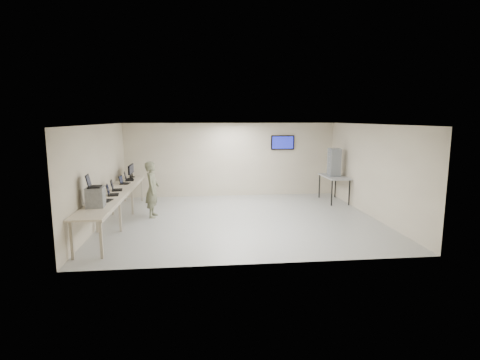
{
  "coord_description": "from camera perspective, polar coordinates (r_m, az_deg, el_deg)",
  "views": [
    {
      "loc": [
        -1.17,
        -10.75,
        2.97
      ],
      "look_at": [
        0.0,
        0.2,
        1.15
      ],
      "focal_mm": 28.0,
      "sensor_mm": 36.0,
      "label": 1
    }
  ],
  "objects": [
    {
      "name": "equipment_box",
      "position": [
        9.47,
        -21.17,
        -2.43
      ],
      "size": [
        0.43,
        0.48,
        0.47
      ],
      "primitive_type": "cube",
      "rotation": [
        0.0,
        0.0,
        0.08
      ],
      "color": "gray",
      "rests_on": "workbench"
    },
    {
      "name": "room",
      "position": [
        10.99,
        0.25,
        1.22
      ],
      "size": [
        8.01,
        7.01,
        2.81
      ],
      "color": "#B9B9B7",
      "rests_on": "ground"
    },
    {
      "name": "monitor_far",
      "position": [
        13.84,
        -16.16,
        1.59
      ],
      "size": [
        0.21,
        0.47,
        0.47
      ],
      "color": "black",
      "rests_on": "workbench"
    },
    {
      "name": "laptop_0",
      "position": [
        10.08,
        -20.12,
        -2.62
      ],
      "size": [
        0.36,
        0.41,
        0.29
      ],
      "rotation": [
        0.0,
        0.0,
        -0.16
      ],
      "color": "black",
      "rests_on": "workbench"
    },
    {
      "name": "laptop_2",
      "position": [
        11.46,
        -18.52,
        -1.13
      ],
      "size": [
        0.37,
        0.42,
        0.3
      ],
      "rotation": [
        0.0,
        0.0,
        0.15
      ],
      "color": "black",
      "rests_on": "workbench"
    },
    {
      "name": "side_table",
      "position": [
        13.84,
        14.15,
        0.3
      ],
      "size": [
        0.72,
        1.54,
        0.93
      ],
      "color": "#959595",
      "rests_on": "ground"
    },
    {
      "name": "workbench",
      "position": [
        11.23,
        -18.42,
        -2.11
      ],
      "size": [
        0.76,
        6.0,
        0.9
      ],
      "color": "beige",
      "rests_on": "ground"
    },
    {
      "name": "storage_bins",
      "position": [
        13.75,
        14.16,
        2.64
      ],
      "size": [
        0.38,
        0.42,
        0.99
      ],
      "color": "gray",
      "rests_on": "side_table"
    },
    {
      "name": "laptop_4",
      "position": [
        13.14,
        -16.73,
        0.25
      ],
      "size": [
        0.36,
        0.41,
        0.29
      ],
      "rotation": [
        0.0,
        0.0,
        0.14
      ],
      "color": "black",
      "rests_on": "workbench"
    },
    {
      "name": "monitor_near",
      "position": [
        13.5,
        -16.41,
        1.38
      ],
      "size": [
        0.21,
        0.47,
        0.47
      ],
      "color": "black",
      "rests_on": "workbench"
    },
    {
      "name": "soldier",
      "position": [
        11.61,
        -13.22,
        -1.4
      ],
      "size": [
        0.43,
        0.63,
        1.7
      ],
      "primitive_type": "imported",
      "rotation": [
        0.0,
        0.0,
        1.53
      ],
      "color": "#5B634A",
      "rests_on": "ground"
    },
    {
      "name": "laptop_on_box",
      "position": [
        9.43,
        -21.63,
        -0.57
      ],
      "size": [
        0.35,
        0.41,
        0.3
      ],
      "rotation": [
        0.0,
        0.0,
        0.09
      ],
      "color": "black",
      "rests_on": "equipment_box"
    },
    {
      "name": "laptop_3",
      "position": [
        12.51,
        -17.36,
        -0.25
      ],
      "size": [
        0.32,
        0.37,
        0.27
      ],
      "rotation": [
        0.0,
        0.0,
        -0.11
      ],
      "color": "black",
      "rests_on": "workbench"
    },
    {
      "name": "laptop_1",
      "position": [
        10.77,
        -19.07,
        -1.81
      ],
      "size": [
        0.36,
        0.42,
        0.3
      ],
      "rotation": [
        0.0,
        0.0,
        0.14
      ],
      "color": "black",
      "rests_on": "workbench"
    }
  ]
}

